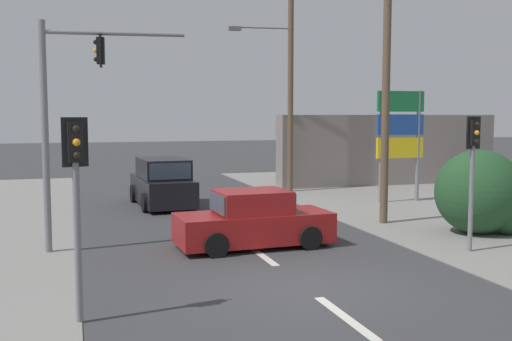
{
  "coord_description": "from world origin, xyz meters",
  "views": [
    {
      "loc": [
        -4.55,
        -11.47,
        3.6
      ],
      "look_at": [
        0.16,
        4.0,
        2.09
      ],
      "focal_mm": 42.0,
      "sensor_mm": 36.0,
      "label": 1
    }
  ],
  "objects_px": {
    "traffic_signal_mast": "(66,106)",
    "suv_kerbside_parked": "(162,184)",
    "utility_pole_background_right": "(288,71)",
    "utility_pole_midground_right": "(386,66)",
    "pedestal_signal_left_kerb": "(76,185)",
    "shopping_plaza_sign": "(400,130)",
    "sedan_receding_far": "(253,221)",
    "pedestal_signal_right_kerb": "(473,161)"
  },
  "relations": [
    {
      "from": "shopping_plaza_sign",
      "to": "sedan_receding_far",
      "type": "distance_m",
      "value": 10.64
    },
    {
      "from": "utility_pole_background_right",
      "to": "shopping_plaza_sign",
      "type": "height_order",
      "value": "utility_pole_background_right"
    },
    {
      "from": "utility_pole_background_right",
      "to": "suv_kerbside_parked",
      "type": "relative_size",
      "value": 2.26
    },
    {
      "from": "utility_pole_midground_right",
      "to": "suv_kerbside_parked",
      "type": "xyz_separation_m",
      "value": [
        -6.47,
        6.01,
        -4.28
      ]
    },
    {
      "from": "utility_pole_midground_right",
      "to": "utility_pole_background_right",
      "type": "height_order",
      "value": "utility_pole_background_right"
    },
    {
      "from": "pedestal_signal_left_kerb",
      "to": "sedan_receding_far",
      "type": "bearing_deg",
      "value": 46.59
    },
    {
      "from": "suv_kerbside_parked",
      "to": "sedan_receding_far",
      "type": "bearing_deg",
      "value": -80.83
    },
    {
      "from": "utility_pole_midground_right",
      "to": "traffic_signal_mast",
      "type": "height_order",
      "value": "utility_pole_midground_right"
    },
    {
      "from": "utility_pole_background_right",
      "to": "sedan_receding_far",
      "type": "height_order",
      "value": "utility_pole_background_right"
    },
    {
      "from": "utility_pole_background_right",
      "to": "suv_kerbside_parked",
      "type": "height_order",
      "value": "utility_pole_background_right"
    },
    {
      "from": "pedestal_signal_left_kerb",
      "to": "suv_kerbside_parked",
      "type": "relative_size",
      "value": 0.77
    },
    {
      "from": "pedestal_signal_left_kerb",
      "to": "suv_kerbside_parked",
      "type": "distance_m",
      "value": 13.52
    },
    {
      "from": "traffic_signal_mast",
      "to": "sedan_receding_far",
      "type": "relative_size",
      "value": 1.39
    },
    {
      "from": "utility_pole_midground_right",
      "to": "pedestal_signal_left_kerb",
      "type": "height_order",
      "value": "utility_pole_midground_right"
    },
    {
      "from": "traffic_signal_mast",
      "to": "suv_kerbside_parked",
      "type": "xyz_separation_m",
      "value": [
        3.48,
        7.29,
        -2.95
      ]
    },
    {
      "from": "utility_pole_midground_right",
      "to": "pedestal_signal_left_kerb",
      "type": "xyz_separation_m",
      "value": [
        -9.77,
        -7.01,
        -2.75
      ]
    },
    {
      "from": "pedestal_signal_left_kerb",
      "to": "shopping_plaza_sign",
      "type": "height_order",
      "value": "shopping_plaza_sign"
    },
    {
      "from": "utility_pole_background_right",
      "to": "shopping_plaza_sign",
      "type": "relative_size",
      "value": 2.28
    },
    {
      "from": "utility_pole_midground_right",
      "to": "shopping_plaza_sign",
      "type": "height_order",
      "value": "utility_pole_midground_right"
    },
    {
      "from": "utility_pole_midground_right",
      "to": "traffic_signal_mast",
      "type": "relative_size",
      "value": 1.64
    },
    {
      "from": "pedestal_signal_right_kerb",
      "to": "sedan_receding_far",
      "type": "relative_size",
      "value": 0.83
    },
    {
      "from": "utility_pole_midground_right",
      "to": "pedestal_signal_right_kerb",
      "type": "bearing_deg",
      "value": -88.5
    },
    {
      "from": "utility_pole_background_right",
      "to": "traffic_signal_mast",
      "type": "distance_m",
      "value": 14.05
    },
    {
      "from": "utility_pole_midground_right",
      "to": "sedan_receding_far",
      "type": "bearing_deg",
      "value": -157.51
    },
    {
      "from": "utility_pole_midground_right",
      "to": "suv_kerbside_parked",
      "type": "relative_size",
      "value": 2.13
    },
    {
      "from": "pedestal_signal_right_kerb",
      "to": "sedan_receding_far",
      "type": "height_order",
      "value": "pedestal_signal_right_kerb"
    },
    {
      "from": "utility_pole_background_right",
      "to": "shopping_plaza_sign",
      "type": "bearing_deg",
      "value": -53.65
    },
    {
      "from": "utility_pole_background_right",
      "to": "sedan_receding_far",
      "type": "xyz_separation_m",
      "value": [
        -4.92,
        -10.84,
        -4.91
      ]
    },
    {
      "from": "traffic_signal_mast",
      "to": "sedan_receding_far",
      "type": "bearing_deg",
      "value": -10.07
    },
    {
      "from": "sedan_receding_far",
      "to": "pedestal_signal_right_kerb",
      "type": "bearing_deg",
      "value": -23.16
    },
    {
      "from": "traffic_signal_mast",
      "to": "suv_kerbside_parked",
      "type": "distance_m",
      "value": 8.6
    },
    {
      "from": "traffic_signal_mast",
      "to": "suv_kerbside_parked",
      "type": "height_order",
      "value": "traffic_signal_mast"
    },
    {
      "from": "shopping_plaza_sign",
      "to": "sedan_receding_far",
      "type": "height_order",
      "value": "shopping_plaza_sign"
    },
    {
      "from": "utility_pole_background_right",
      "to": "pedestal_signal_left_kerb",
      "type": "distance_m",
      "value": 18.65
    },
    {
      "from": "pedestal_signal_left_kerb",
      "to": "sedan_receding_far",
      "type": "height_order",
      "value": "pedestal_signal_left_kerb"
    },
    {
      "from": "pedestal_signal_left_kerb",
      "to": "sedan_receding_far",
      "type": "distance_m",
      "value": 6.92
    },
    {
      "from": "suv_kerbside_parked",
      "to": "utility_pole_background_right",
      "type": "bearing_deg",
      "value": 23.36
    },
    {
      "from": "shopping_plaza_sign",
      "to": "suv_kerbside_parked",
      "type": "height_order",
      "value": "shopping_plaza_sign"
    },
    {
      "from": "shopping_plaza_sign",
      "to": "utility_pole_midground_right",
      "type": "bearing_deg",
      "value": -125.75
    },
    {
      "from": "suv_kerbside_parked",
      "to": "traffic_signal_mast",
      "type": "bearing_deg",
      "value": -115.51
    },
    {
      "from": "pedestal_signal_left_kerb",
      "to": "suv_kerbside_parked",
      "type": "xyz_separation_m",
      "value": [
        3.3,
        13.02,
        -1.53
      ]
    },
    {
      "from": "pedestal_signal_right_kerb",
      "to": "pedestal_signal_left_kerb",
      "type": "height_order",
      "value": "same"
    }
  ]
}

